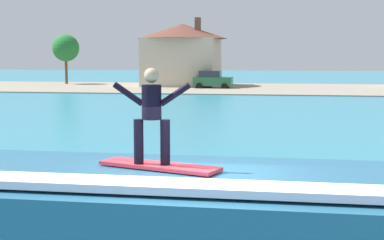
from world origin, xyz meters
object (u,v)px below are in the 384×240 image
object	(u,v)px
tree_short_bushy	(66,48)
house_with_chimney	(182,52)
wave_crest	(148,211)
surfboard	(159,166)
surfer	(152,111)
car_near_shore	(212,80)

from	to	relation	value
tree_short_bushy	house_with_chimney	bearing A→B (deg)	-5.79
wave_crest	house_with_chimney	distance (m)	55.29
surfboard	surfer	distance (m)	0.91
house_with_chimney	tree_short_bushy	size ratio (longest dim) A/B	1.69
surfer	car_near_shore	size ratio (longest dim) A/B	0.40
wave_crest	tree_short_bushy	size ratio (longest dim) A/B	1.71
car_near_shore	tree_short_bushy	world-z (taller)	tree_short_bushy
surfboard	surfer	bearing A→B (deg)	-163.49
surfer	car_near_shore	bearing A→B (deg)	96.71
surfboard	car_near_shore	world-z (taller)	car_near_shore
house_with_chimney	wave_crest	bearing A→B (deg)	-79.79
surfer	car_near_shore	distance (m)	50.18
surfboard	surfer	size ratio (longest dim) A/B	1.36
car_near_shore	tree_short_bushy	size ratio (longest dim) A/B	0.67
surfer	house_with_chimney	size ratio (longest dim) A/B	0.16
tree_short_bushy	car_near_shore	bearing A→B (deg)	-18.68
surfer	house_with_chimney	xyz separation A→B (m)	(-9.92, 54.56, 1.37)
wave_crest	surfer	world-z (taller)	surfer
surfer	car_near_shore	world-z (taller)	surfer
surfboard	tree_short_bushy	distance (m)	61.08
house_with_chimney	tree_short_bushy	distance (m)	14.34
wave_crest	tree_short_bushy	xyz separation A→B (m)	(-24.04, 55.77, 3.59)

